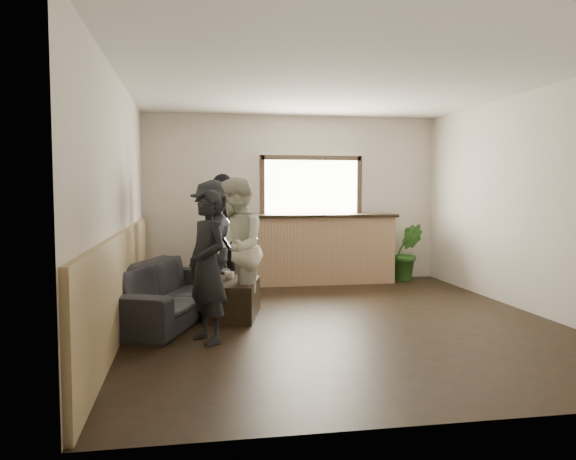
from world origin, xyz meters
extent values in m
cube|color=black|center=(0.00, 0.00, 0.00)|extent=(5.00, 6.00, 0.01)
cube|color=silver|center=(0.00, 0.00, 2.80)|extent=(5.00, 6.00, 0.01)
cube|color=beige|center=(0.00, 3.00, 1.40)|extent=(5.00, 0.01, 2.80)
cube|color=beige|center=(0.00, -3.00, 1.40)|extent=(5.00, 0.01, 2.80)
cube|color=beige|center=(-2.50, 0.00, 1.40)|extent=(0.01, 6.00, 2.80)
cube|color=beige|center=(2.50, 0.00, 1.40)|extent=(0.01, 6.00, 2.80)
cube|color=#A0855A|center=(-2.47, 0.00, 0.55)|extent=(0.06, 5.90, 1.10)
cube|color=#9D7755|center=(0.30, 2.68, 0.55)|extent=(2.60, 0.60, 1.10)
cube|color=black|center=(0.30, 2.68, 1.12)|extent=(2.70, 0.68, 0.05)
cube|color=white|center=(0.30, 2.96, 1.60)|extent=(1.60, 0.06, 0.90)
cube|color=#3F3326|center=(0.30, 2.93, 2.09)|extent=(1.72, 0.08, 0.08)
cube|color=#3F3326|center=(-0.54, 2.93, 1.60)|extent=(0.08, 0.08, 1.06)
cube|color=#3F3326|center=(1.14, 2.93, 1.60)|extent=(0.08, 0.08, 1.06)
imported|color=black|center=(-2.02, 0.39, 0.34)|extent=(1.65, 2.49, 0.68)
cube|color=black|center=(-1.22, 0.40, 0.22)|extent=(0.75, 1.08, 0.44)
imported|color=silver|center=(-1.26, 0.57, 0.49)|extent=(0.17, 0.17, 0.09)
imported|color=silver|center=(-1.11, 0.18, 0.49)|extent=(0.14, 0.14, 0.10)
imported|color=#2D6623|center=(1.91, 2.65, 0.49)|extent=(0.62, 0.54, 0.98)
imported|color=black|center=(-1.57, -0.69, 0.78)|extent=(0.59, 0.67, 1.55)
cube|color=black|center=(-1.37, -0.58, 1.01)|extent=(0.11, 0.11, 0.12)
cube|color=white|center=(-1.37, -0.59, 1.01)|extent=(0.10, 0.09, 0.11)
imported|color=beige|center=(-1.20, 0.23, 0.85)|extent=(0.75, 0.90, 1.71)
cube|color=black|center=(-0.99, 0.20, 1.02)|extent=(0.10, 0.08, 0.12)
cube|color=white|center=(-0.99, 0.19, 1.02)|extent=(0.08, 0.07, 0.11)
imported|color=black|center=(-1.42, 1.30, 0.84)|extent=(0.80, 1.18, 1.69)
cube|color=black|center=(-1.20, 1.26, 1.11)|extent=(0.10, 0.09, 0.12)
cube|color=white|center=(-1.20, 1.26, 1.11)|extent=(0.09, 0.08, 0.11)
imported|color=black|center=(-1.23, 2.06, 0.90)|extent=(0.99, 1.10, 1.79)
cube|color=black|center=(-1.06, 1.92, 1.41)|extent=(0.12, 0.11, 0.12)
cube|color=white|center=(-1.06, 1.92, 1.41)|extent=(0.10, 0.10, 0.11)
camera|label=1|loc=(-1.73, -6.39, 1.55)|focal=35.00mm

